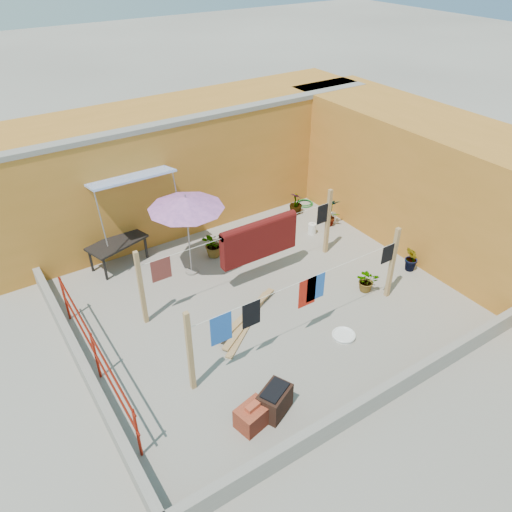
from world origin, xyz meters
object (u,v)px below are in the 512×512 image
at_px(brazier, 275,401).
at_px(plant_back_a, 214,244).
at_px(white_basin, 344,335).
at_px(water_jug_b, 312,229).
at_px(patio_umbrella, 186,203).
at_px(brick_stack, 253,416).
at_px(outdoor_table, 117,244).
at_px(water_jug_a, 332,217).
at_px(green_hose, 305,203).

distance_m(brazier, plant_back_a, 5.16).
distance_m(white_basin, water_jug_b, 4.17).
bearing_deg(plant_back_a, patio_umbrella, -156.92).
height_order(patio_umbrella, brick_stack, patio_umbrella).
xyz_separation_m(outdoor_table, water_jug_b, (4.97, -1.48, -0.45)).
xyz_separation_m(brazier, water_jug_a, (5.26, 4.59, -0.14)).
bearing_deg(patio_umbrella, brick_stack, -104.49).
distance_m(white_basin, green_hose, 5.91).
height_order(brazier, white_basin, brazier).
height_order(white_basin, water_jug_a, water_jug_a).
height_order(brick_stack, white_basin, brick_stack).
xyz_separation_m(outdoor_table, brazier, (0.62, -5.87, -0.33)).
xyz_separation_m(patio_umbrella, brazier, (-0.72, -4.57, -1.64)).
relative_size(water_jug_b, green_hose, 0.69).
relative_size(patio_umbrella, water_jug_a, 6.96).
distance_m(brick_stack, water_jug_b, 6.53).
distance_m(water_jug_a, water_jug_b, 0.93).
bearing_deg(water_jug_a, brazier, -138.87).
bearing_deg(white_basin, water_jug_b, 60.48).
bearing_deg(white_basin, outdoor_table, 119.70).
bearing_deg(brazier, water_jug_a, 41.13).
distance_m(outdoor_table, white_basin, 5.91).
relative_size(water_jug_a, plant_back_a, 0.43).
xyz_separation_m(water_jug_a, plant_back_a, (-3.70, 0.33, 0.22)).
bearing_deg(plant_back_a, brick_stack, -112.24).
bearing_deg(green_hose, patio_umbrella, -164.04).
height_order(outdoor_table, brick_stack, outdoor_table).
height_order(white_basin, plant_back_a, plant_back_a).
relative_size(brick_stack, white_basin, 1.27).
relative_size(outdoor_table, water_jug_a, 5.16).
distance_m(patio_umbrella, white_basin, 4.52).
bearing_deg(water_jug_b, outdoor_table, 163.38).
height_order(water_jug_b, green_hose, water_jug_b).
relative_size(outdoor_table, green_hose, 3.06).
height_order(outdoor_table, white_basin, outdoor_table).
xyz_separation_m(brazier, white_basin, (2.29, 0.76, -0.22)).
relative_size(brazier, green_hose, 1.42).
bearing_deg(green_hose, water_jug_a, -90.00).
height_order(patio_umbrella, water_jug_b, patio_umbrella).
distance_m(outdoor_table, green_hose, 5.91).
bearing_deg(outdoor_table, plant_back_a, -23.39).
relative_size(white_basin, water_jug_b, 1.41).
relative_size(outdoor_table, white_basin, 3.15).
height_order(brick_stack, green_hose, brick_stack).
xyz_separation_m(outdoor_table, plant_back_a, (2.18, -0.94, -0.25)).
xyz_separation_m(white_basin, water_jug_b, (2.05, 3.63, 0.11)).
relative_size(water_jug_a, water_jug_b, 0.86).
bearing_deg(green_hose, brick_stack, -134.19).
distance_m(patio_umbrella, brick_stack, 5.04).
distance_m(patio_umbrella, water_jug_a, 4.87).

